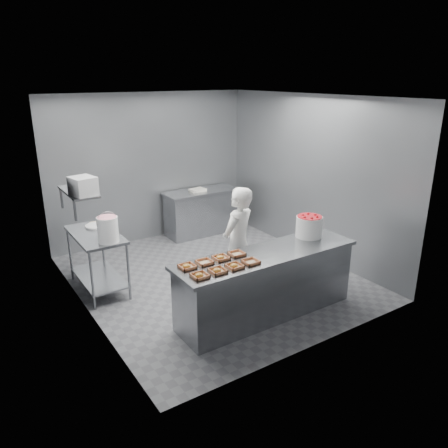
{
  "coord_description": "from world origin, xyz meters",
  "views": [
    {
      "loc": [
        -3.34,
        -5.42,
        3.09
      ],
      "look_at": [
        0.08,
        -0.2,
        0.95
      ],
      "focal_mm": 35.0,
      "sensor_mm": 36.0,
      "label": 1
    }
  ],
  "objects": [
    {
      "name": "tray_7",
      "position": [
        -0.38,
        -1.2,
        0.92
      ],
      "size": [
        0.19,
        0.18,
        0.04
      ],
      "color": "tan",
      "rests_on": "service_counter"
    },
    {
      "name": "tray_3",
      "position": [
        -0.38,
        -1.5,
        0.92
      ],
      "size": [
        0.19,
        0.18,
        0.04
      ],
      "color": "tan",
      "rests_on": "service_counter"
    },
    {
      "name": "strawberry_tub",
      "position": [
        0.86,
        -1.2,
        1.06
      ],
      "size": [
        0.37,
        0.37,
        0.31
      ],
      "color": "white",
      "rests_on": "service_counter"
    },
    {
      "name": "worker",
      "position": [
        -0.05,
        -0.75,
        0.83
      ],
      "size": [
        0.71,
        0.6,
        1.66
      ],
      "primitive_type": "imported",
      "rotation": [
        0.0,
        0.0,
        3.53
      ],
      "color": "white",
      "rests_on": "ground"
    },
    {
      "name": "appliance",
      "position": [
        -1.82,
        0.33,
        1.69
      ],
      "size": [
        0.35,
        0.38,
        0.25
      ],
      "primitive_type": "cube",
      "rotation": [
        0.0,
        0.0,
        0.2
      ],
      "color": "gray",
      "rests_on": "wall_shelf"
    },
    {
      "name": "prep_table",
      "position": [
        -1.65,
        0.6,
        0.59
      ],
      "size": [
        0.6,
        1.2,
        0.9
      ],
      "color": "slate",
      "rests_on": "ground"
    },
    {
      "name": "bucket_lid",
      "position": [
        -1.53,
        0.88,
        0.91
      ],
      "size": [
        0.43,
        0.43,
        0.03
      ],
      "primitive_type": "cylinder",
      "rotation": [
        0.0,
        0.0,
        0.34
      ],
      "color": "white",
      "rests_on": "prep_table"
    },
    {
      "name": "wall_back",
      "position": [
        0.0,
        2.25,
        1.4
      ],
      "size": [
        4.0,
        0.04,
        2.8
      ],
      "primitive_type": "cube",
      "color": "slate",
      "rests_on": "ground"
    },
    {
      "name": "rag",
      "position": [
        -1.52,
        1.04,
        0.91
      ],
      "size": [
        0.14,
        0.12,
        0.02
      ],
      "primitive_type": "cube",
      "rotation": [
        0.0,
        0.0,
        -0.05
      ],
      "color": "#CCB28C",
      "rests_on": "prep_table"
    },
    {
      "name": "tray_5",
      "position": [
        -0.86,
        -1.2,
        0.92
      ],
      "size": [
        0.19,
        0.18,
        0.04
      ],
      "color": "tan",
      "rests_on": "service_counter"
    },
    {
      "name": "tray_1",
      "position": [
        -0.87,
        -1.5,
        0.92
      ],
      "size": [
        0.19,
        0.18,
        0.06
      ],
      "color": "tan",
      "rests_on": "service_counter"
    },
    {
      "name": "glaze_bucket",
      "position": [
        -1.59,
        0.16,
        1.09
      ],
      "size": [
        0.3,
        0.28,
        0.44
      ],
      "color": "white",
      "rests_on": "prep_table"
    },
    {
      "name": "tray_4",
      "position": [
        -1.11,
        -1.2,
        0.92
      ],
      "size": [
        0.19,
        0.18,
        0.06
      ],
      "color": "tan",
      "rests_on": "service_counter"
    },
    {
      "name": "service_counter",
      "position": [
        0.0,
        -1.35,
        0.45
      ],
      "size": [
        2.6,
        0.7,
        0.9
      ],
      "color": "slate",
      "rests_on": "ground"
    },
    {
      "name": "wall_right",
      "position": [
        2.0,
        0.0,
        1.4
      ],
      "size": [
        0.04,
        4.5,
        2.8
      ],
      "primitive_type": "cube",
      "color": "slate",
      "rests_on": "ground"
    },
    {
      "name": "wall_shelf",
      "position": [
        -1.82,
        0.6,
        1.55
      ],
      "size": [
        0.35,
        0.9,
        0.03
      ],
      "primitive_type": "cube",
      "color": "slate",
      "rests_on": "wall_left"
    },
    {
      "name": "tray_6",
      "position": [
        -0.63,
        -1.2,
        0.92
      ],
      "size": [
        0.19,
        0.18,
        0.06
      ],
      "color": "tan",
      "rests_on": "service_counter"
    },
    {
      "name": "tray_0",
      "position": [
        -1.11,
        -1.5,
        0.92
      ],
      "size": [
        0.19,
        0.18,
        0.06
      ],
      "color": "tan",
      "rests_on": "service_counter"
    },
    {
      "name": "back_counter",
      "position": [
        0.9,
        1.9,
        0.45
      ],
      "size": [
        1.5,
        0.6,
        0.9
      ],
      "color": "slate",
      "rests_on": "ground"
    },
    {
      "name": "paper_stack",
      "position": [
        0.82,
        1.9,
        0.92
      ],
      "size": [
        0.3,
        0.23,
        0.05
      ],
      "primitive_type": "cube",
      "rotation": [
        0.0,
        0.0,
        0.02
      ],
      "color": "silver",
      "rests_on": "back_counter"
    },
    {
      "name": "floor",
      "position": [
        0.0,
        0.0,
        0.0
      ],
      "size": [
        4.5,
        4.5,
        0.0
      ],
      "primitive_type": "plane",
      "color": "#4C4C51",
      "rests_on": "ground"
    },
    {
      "name": "tray_2",
      "position": [
        -0.63,
        -1.5,
        0.92
      ],
      "size": [
        0.19,
        0.18,
        0.06
      ],
      "color": "tan",
      "rests_on": "service_counter"
    },
    {
      "name": "ceiling",
      "position": [
        0.0,
        0.0,
        2.8
      ],
      "size": [
        4.5,
        4.5,
        0.0
      ],
      "primitive_type": "plane",
      "rotation": [
        3.14,
        0.0,
        0.0
      ],
      "color": "white",
      "rests_on": "wall_back"
    },
    {
      "name": "wall_left",
      "position": [
        -2.0,
        0.0,
        1.4
      ],
      "size": [
        0.04,
        4.5,
        2.8
      ],
      "primitive_type": "cube",
      "color": "slate",
      "rests_on": "ground"
    }
  ]
}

